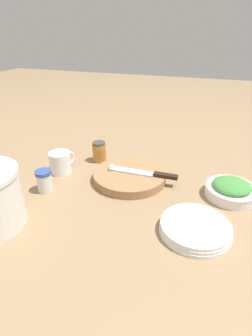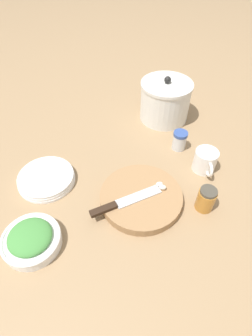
# 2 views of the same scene
# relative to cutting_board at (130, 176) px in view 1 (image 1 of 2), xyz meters

# --- Properties ---
(ground_plane) EXTENTS (5.00, 5.00, 0.00)m
(ground_plane) POSITION_rel_cutting_board_xyz_m (-0.01, 0.10, -0.02)
(ground_plane) COLOR #997A56
(cutting_board) EXTENTS (0.27, 0.27, 0.03)m
(cutting_board) POSITION_rel_cutting_board_xyz_m (0.00, 0.00, 0.00)
(cutting_board) COLOR #9E754C
(cutting_board) RESTS_ON ground_plane
(chef_knife) EXTENTS (0.24, 0.04, 0.01)m
(chef_knife) POSITION_rel_cutting_board_xyz_m (-0.07, -0.01, 0.02)
(chef_knife) COLOR black
(chef_knife) RESTS_ON cutting_board
(garlic_cloves) EXTENTS (0.03, 0.04, 0.02)m
(garlic_cloves) POSITION_rel_cutting_board_xyz_m (0.07, 0.00, 0.02)
(garlic_cloves) COLOR silver
(garlic_cloves) RESTS_ON cutting_board
(herb_bowl) EXTENTS (0.17, 0.17, 0.06)m
(herb_bowl) POSITION_rel_cutting_board_xyz_m (-0.35, -0.01, 0.01)
(herb_bowl) COLOR white
(herb_bowl) RESTS_ON ground_plane
(spice_jar) EXTENTS (0.05, 0.05, 0.08)m
(spice_jar) POSITION_rel_cutting_board_xyz_m (0.25, 0.17, 0.02)
(spice_jar) COLOR silver
(spice_jar) RESTS_ON ground_plane
(coffee_mug) EXTENTS (0.08, 0.11, 0.08)m
(coffee_mug) POSITION_rel_cutting_board_xyz_m (0.27, 0.03, 0.03)
(coffee_mug) COLOR white
(coffee_mug) RESTS_ON ground_plane
(plate_stack) EXTENTS (0.20, 0.20, 0.03)m
(plate_stack) POSITION_rel_cutting_board_xyz_m (-0.26, 0.21, -0.00)
(plate_stack) COLOR white
(plate_stack) RESTS_ON ground_plane
(honey_jar) EXTENTS (0.06, 0.06, 0.08)m
(honey_jar) POSITION_rel_cutting_board_xyz_m (0.17, -0.11, 0.03)
(honey_jar) COLOR #BC7A2D
(honey_jar) RESTS_ON ground_plane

